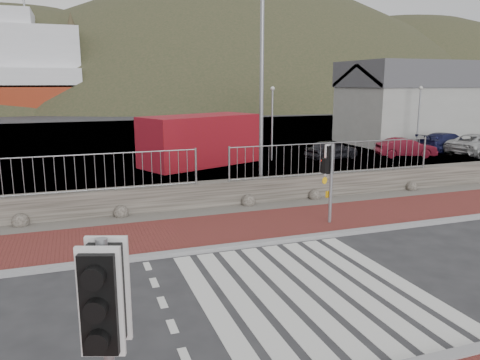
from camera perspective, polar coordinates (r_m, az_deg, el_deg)
name	(u,v)px	position (r m, az deg, el deg)	size (l,w,h in m)	color
ground	(308,291)	(10.26, 8.28, -13.25)	(220.00, 220.00, 0.00)	#28282B
sidewalk_far	(238,228)	(14.10, -0.25, -5.89)	(40.00, 3.00, 0.08)	maroon
kerb_far	(256,244)	(12.76, 1.99, -7.77)	(40.00, 0.25, 0.12)	gray
zebra_crossing	(308,291)	(10.25, 8.28, -13.22)	(4.62, 5.60, 0.01)	silver
gravel_strip	(219,211)	(15.92, -2.63, -3.86)	(40.00, 1.50, 0.06)	#59544C
stone_wall	(212,194)	(16.56, -3.45, -1.75)	(40.00, 0.60, 0.90)	#403B35
railing	(213,157)	(16.15, -3.36, 2.86)	(18.07, 0.07, 1.22)	gray
quay	(137,140)	(36.61, -12.44, 4.73)	(120.00, 40.00, 0.50)	#4C4C4F
water	(106,113)	(71.35, -16.03, 7.85)	(220.00, 50.00, 0.05)	#3F4C54
harbor_building	(427,102)	(37.24, 21.79, 8.82)	(12.20, 6.20, 5.80)	#9E9E99
hills_backdrop	(138,216)	(100.53, -12.38, -4.31)	(254.00, 90.00, 100.00)	#2B321E
traffic_signal_near	(106,318)	(4.89, -15.97, -15.91)	(0.47, 0.37, 2.89)	gray
traffic_signal_far	(331,167)	(14.40, 11.03, 1.59)	(0.62, 0.39, 2.52)	gray
streetlight	(264,71)	(17.68, 3.00, 13.12)	(1.69, 0.86, 8.42)	gray
shipping_container	(200,140)	(25.12, -4.92, 4.86)	(6.31, 2.63, 2.63)	maroon
car_a	(332,149)	(27.32, 11.10, 3.67)	(1.34, 3.34, 1.14)	black
car_b	(406,148)	(29.34, 19.55, 3.75)	(1.19, 3.42, 1.13)	#560C18
car_c	(446,142)	(32.35, 23.85, 4.21)	(1.74, 4.29, 1.25)	#13153B
car_d	(478,144)	(32.03, 27.01, 3.90)	(2.12, 4.59, 1.28)	#AAAAAA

